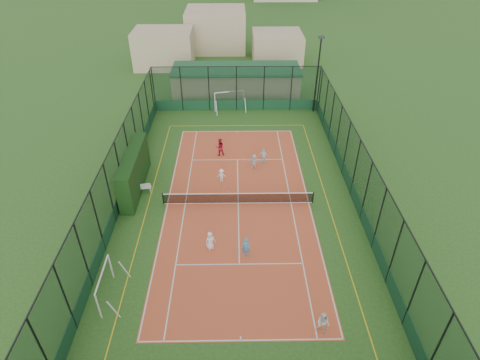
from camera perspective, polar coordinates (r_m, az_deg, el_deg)
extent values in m
plane|color=#27521C|center=(31.22, -0.26, -3.32)|extent=(300.00, 300.00, 0.00)
cube|color=#BE582A|center=(31.22, -0.26, -3.31)|extent=(11.17, 23.97, 0.01)
cube|color=black|center=(33.10, -14.83, 1.19)|extent=(1.08, 7.22, 3.16)
imported|color=white|center=(27.11, -4.25, -8.57)|extent=(0.80, 0.70, 1.38)
imported|color=#4494C3|center=(26.50, 0.87, -9.55)|extent=(0.61, 0.47, 1.49)
imported|color=white|center=(23.19, 11.75, -19.30)|extent=(0.91, 0.86, 1.47)
imported|color=white|center=(33.31, -2.64, 0.67)|extent=(0.78, 0.47, 1.18)
imported|color=white|center=(35.61, 3.38, 3.38)|extent=(0.91, 0.50, 1.47)
imported|color=white|center=(35.00, 2.01, 2.68)|extent=(1.29, 0.63, 1.33)
imported|color=#AC1228|center=(36.82, -2.90, 4.71)|extent=(0.92, 0.78, 1.67)
sphere|color=#CCE033|center=(31.72, -4.18, -2.63)|extent=(0.07, 0.07, 0.07)
sphere|color=#CCE033|center=(32.84, -2.32, -1.07)|extent=(0.07, 0.07, 0.07)
sphere|color=#CCE033|center=(31.91, 2.10, -2.28)|extent=(0.07, 0.07, 0.07)
sphere|color=#CCE033|center=(32.56, -2.40, -1.44)|extent=(0.07, 0.07, 0.07)
sphere|color=#CCE033|center=(32.37, -1.75, -1.66)|extent=(0.07, 0.07, 0.07)
sphere|color=#CCE033|center=(32.05, -1.20, -2.07)|extent=(0.07, 0.07, 0.07)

